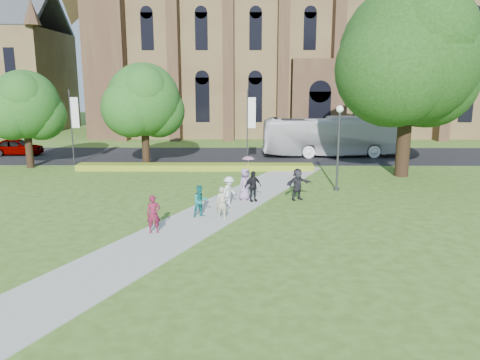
{
  "coord_description": "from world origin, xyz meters",
  "views": [
    {
      "loc": [
        1.72,
        -21.9,
        6.73
      ],
      "look_at": [
        1.52,
        2.03,
        1.6
      ],
      "focal_mm": 35.0,
      "sensor_mm": 36.0,
      "label": 1
    }
  ],
  "objects_px": {
    "tour_coach": "(333,136)",
    "pedestrian_0": "(154,214)",
    "large_tree": "(410,55)",
    "car_0": "(17,147)",
    "streetlamp": "(339,138)"
  },
  "relations": [
    {
      "from": "large_tree",
      "to": "car_0",
      "type": "xyz_separation_m",
      "value": [
        -31.93,
        9.13,
        -7.58
      ]
    },
    {
      "from": "large_tree",
      "to": "car_0",
      "type": "bearing_deg",
      "value": 164.04
    },
    {
      "from": "streetlamp",
      "to": "tour_coach",
      "type": "distance_m",
      "value": 13.68
    },
    {
      "from": "large_tree",
      "to": "car_0",
      "type": "height_order",
      "value": "large_tree"
    },
    {
      "from": "tour_coach",
      "to": "car_0",
      "type": "distance_m",
      "value": 28.7
    },
    {
      "from": "tour_coach",
      "to": "large_tree",
      "type": "bearing_deg",
      "value": -163.0
    },
    {
      "from": "car_0",
      "to": "pedestrian_0",
      "type": "distance_m",
      "value": 27.67
    },
    {
      "from": "streetlamp",
      "to": "car_0",
      "type": "xyz_separation_m",
      "value": [
        -26.43,
        13.63,
        -2.51
      ]
    },
    {
      "from": "streetlamp",
      "to": "pedestrian_0",
      "type": "xyz_separation_m",
      "value": [
        -9.78,
        -8.47,
        -2.4
      ]
    },
    {
      "from": "streetlamp",
      "to": "car_0",
      "type": "bearing_deg",
      "value": 152.72
    },
    {
      "from": "car_0",
      "to": "pedestrian_0",
      "type": "height_order",
      "value": "pedestrian_0"
    },
    {
      "from": "streetlamp",
      "to": "tour_coach",
      "type": "xyz_separation_m",
      "value": [
        2.25,
        13.41,
        -1.51
      ]
    },
    {
      "from": "tour_coach",
      "to": "pedestrian_0",
      "type": "height_order",
      "value": "tour_coach"
    },
    {
      "from": "large_tree",
      "to": "pedestrian_0",
      "type": "xyz_separation_m",
      "value": [
        -15.28,
        -12.97,
        -7.47
      ]
    },
    {
      "from": "streetlamp",
      "to": "car_0",
      "type": "relative_size",
      "value": 1.17
    }
  ]
}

